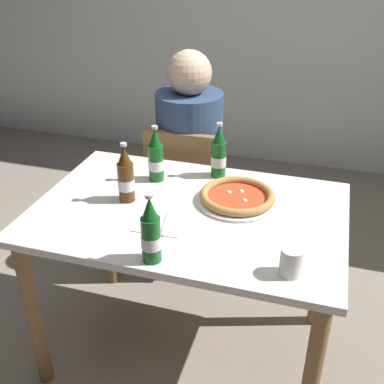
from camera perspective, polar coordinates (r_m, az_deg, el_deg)
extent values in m
plane|color=gray|center=(2.31, -0.38, -18.20)|extent=(8.00, 8.00, 0.00)
cube|color=silver|center=(1.84, -0.45, -2.49)|extent=(1.20, 0.80, 0.03)
cylinder|color=olive|center=(2.04, -18.57, -13.93)|extent=(0.06, 0.06, 0.72)
cylinder|color=olive|center=(1.77, 14.18, -21.22)|extent=(0.06, 0.06, 0.72)
cylinder|color=olive|center=(2.49, -10.06, -4.02)|extent=(0.06, 0.06, 0.72)
cylinder|color=olive|center=(2.28, 15.47, -8.22)|extent=(0.06, 0.06, 0.72)
cube|color=olive|center=(2.61, -0.16, -0.06)|extent=(0.41, 0.41, 0.04)
cube|color=olive|center=(2.35, -1.33, 2.56)|extent=(0.38, 0.05, 0.40)
cylinder|color=olive|center=(2.83, 4.08, -2.86)|extent=(0.04, 0.04, 0.41)
cylinder|color=olive|center=(2.90, -2.51, -1.94)|extent=(0.04, 0.04, 0.41)
cylinder|color=olive|center=(2.55, 2.54, -6.76)|extent=(0.04, 0.04, 0.41)
cylinder|color=olive|center=(2.63, -4.73, -5.61)|extent=(0.04, 0.04, 0.41)
cube|color=#2D3342|center=(2.70, -0.28, -4.07)|extent=(0.32, 0.28, 0.45)
cylinder|color=#33476B|center=(2.46, -0.31, 5.73)|extent=(0.34, 0.34, 0.55)
sphere|color=beige|center=(2.34, -0.33, 14.19)|extent=(0.22, 0.22, 0.22)
cylinder|color=white|center=(1.89, 5.47, -1.00)|extent=(0.33, 0.33, 0.01)
cylinder|color=#CC4723|center=(1.89, 5.48, -0.71)|extent=(0.24, 0.24, 0.01)
torus|color=#B78447|center=(1.88, 5.50, -0.42)|extent=(0.30, 0.30, 0.03)
sphere|color=silver|center=(1.91, 4.48, -0.13)|extent=(0.02, 0.02, 0.02)
sphere|color=silver|center=(1.86, 6.36, -1.12)|extent=(0.02, 0.02, 0.02)
sphere|color=silver|center=(1.92, 5.97, -0.05)|extent=(0.02, 0.02, 0.02)
cylinder|color=#512D0F|center=(1.87, -7.98, 1.15)|extent=(0.06, 0.06, 0.16)
cone|color=#512D0F|center=(1.82, -8.23, 4.41)|extent=(0.05, 0.05, 0.07)
cylinder|color=#B7B7BC|center=(1.81, -8.33, 5.67)|extent=(0.03, 0.03, 0.01)
cylinder|color=white|center=(1.88, -7.97, 0.93)|extent=(0.07, 0.07, 0.04)
cylinder|color=#14591E|center=(2.05, 3.23, 3.98)|extent=(0.06, 0.06, 0.16)
cone|color=#14591E|center=(2.01, 3.32, 7.02)|extent=(0.05, 0.05, 0.07)
cylinder|color=#B7B7BC|center=(1.99, 3.36, 8.18)|extent=(0.03, 0.03, 0.01)
cylinder|color=white|center=(2.06, 3.22, 3.77)|extent=(0.07, 0.07, 0.04)
cylinder|color=#14591E|center=(1.53, -4.95, -5.74)|extent=(0.06, 0.06, 0.16)
cone|color=#14591E|center=(1.46, -5.15, -1.95)|extent=(0.05, 0.05, 0.07)
cylinder|color=#B7B7BC|center=(1.44, -5.22, -0.47)|extent=(0.03, 0.03, 0.01)
cylinder|color=white|center=(1.53, -4.94, -5.98)|extent=(0.07, 0.07, 0.04)
cylinder|color=#14591E|center=(2.02, -4.36, 3.54)|extent=(0.06, 0.06, 0.16)
cone|color=#14591E|center=(1.98, -4.49, 6.61)|extent=(0.05, 0.05, 0.07)
cylinder|color=#B7B7BC|center=(1.96, -4.54, 7.79)|extent=(0.03, 0.03, 0.01)
cylinder|color=white|center=(2.03, -4.35, 3.33)|extent=(0.07, 0.07, 0.04)
cube|color=white|center=(1.76, -3.73, -3.55)|extent=(0.19, 0.19, 0.00)
cube|color=silver|center=(1.75, -3.12, -3.53)|extent=(0.05, 0.19, 0.00)
cube|color=silver|center=(1.76, -4.34, -3.32)|extent=(0.02, 0.17, 0.00)
cylinder|color=white|center=(1.51, 11.90, -8.23)|extent=(0.07, 0.07, 0.09)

